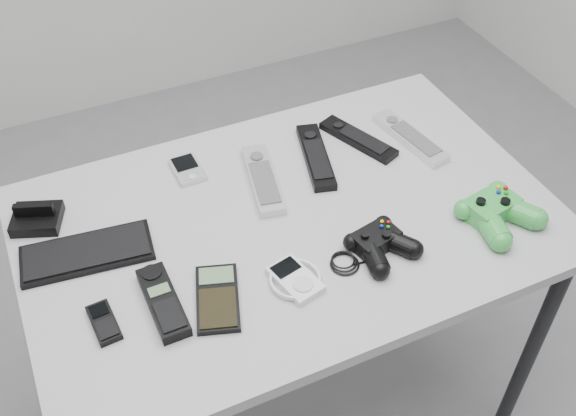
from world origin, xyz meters
name	(u,v)px	position (x,y,z in m)	size (l,w,h in m)	color
desk	(290,239)	(0.01, 0.08, 0.68)	(1.11, 0.71, 0.74)	#9E9FA1
pda_keyboard	(87,252)	(-0.40, 0.15, 0.75)	(0.26, 0.11, 0.02)	black
dock_bracket	(35,214)	(-0.47, 0.29, 0.77)	(0.10, 0.09, 0.05)	black
pda	(187,169)	(-0.14, 0.31, 0.75)	(0.06, 0.10, 0.02)	silver
remote_silver_a	(263,179)	(0.00, 0.21, 0.75)	(0.06, 0.22, 0.02)	silver
remote_black_a	(316,156)	(0.14, 0.23, 0.75)	(0.05, 0.22, 0.02)	black
remote_black_b	(358,139)	(0.26, 0.25, 0.75)	(0.05, 0.20, 0.02)	black
remote_silver_b	(410,137)	(0.38, 0.20, 0.75)	(0.05, 0.22, 0.02)	silver
mobile_phone	(104,322)	(-0.41, -0.03, 0.75)	(0.04, 0.09, 0.02)	black
cordless_handset	(163,301)	(-0.30, -0.03, 0.75)	(0.05, 0.17, 0.03)	black
calculator	(217,298)	(-0.21, -0.06, 0.75)	(0.08, 0.16, 0.02)	black
mp3_player	(295,279)	(-0.06, -0.08, 0.75)	(0.10, 0.11, 0.02)	silver
controller_black	(380,242)	(0.13, -0.08, 0.76)	(0.22, 0.14, 0.04)	black
controller_green	(497,210)	(0.40, -0.10, 0.77)	(0.15, 0.16, 0.05)	green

